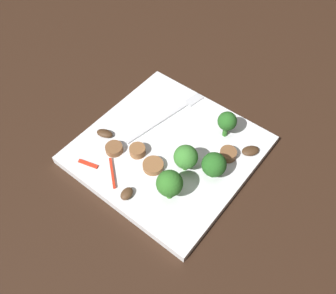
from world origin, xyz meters
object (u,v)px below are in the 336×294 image
Objects in this scene: broccoli_floret_2 at (212,167)px; broccoli_floret_3 at (186,157)px; broccoli_floret_0 at (170,184)px; mushroom_2 at (105,133)px; mushroom_0 at (127,194)px; sausage_slice_2 at (153,166)px; mushroom_1 at (250,151)px; plate at (168,150)px; broccoli_floret_1 at (227,122)px; pepper_strip_2 at (112,173)px; sausage_slice_0 at (114,149)px; sausage_slice_1 at (228,154)px; sausage_slice_3 at (138,151)px; pepper_strip_1 at (88,164)px; fork at (171,114)px.

broccoli_floret_3 reaches higher than broccoli_floret_2.
broccoli_floret_0 is 0.17m from mushroom_2.
mushroom_0 reaches higher than mushroom_2.
sausage_slice_2 is (-0.03, 0.04, -0.03)m from broccoli_floret_3.
plate is at bearing 123.71° from mushroom_1.
broccoli_floret_1 reaches higher than pepper_strip_2.
sausage_slice_0 is at bearing 138.90° from broccoli_floret_1.
sausage_slice_1 is at bearing -26.96° from mushroom_0.
mushroom_1 is (0.12, -0.15, -0.00)m from sausage_slice_3.
broccoli_floret_0 is at bearing -98.69° from mushroom_2.
sausage_slice_0 reaches higher than mushroom_2.
pepper_strip_1 is (0.00, 0.09, -0.00)m from mushroom_0.
sausage_slice_0 is 0.51× the size of pepper_strip_2.
broccoli_floret_2 reaches higher than mushroom_1.
broccoli_floret_3 is at bearing 144.69° from mushroom_1.
mushroom_0 is at bearing -92.17° from pepper_strip_1.
broccoli_floret_0 is 0.08m from broccoli_floret_2.
plate is 0.11m from broccoli_floret_1.
sausage_slice_2 is 0.04m from sausage_slice_3.
sausage_slice_1 is 0.19m from mushroom_0.
pepper_strip_2 is (-0.05, -0.07, -0.00)m from mushroom_2.
sausage_slice_2 is 1.13× the size of mushroom_1.
broccoli_floret_2 reaches higher than sausage_slice_0.
fork is at bearing 83.39° from sausage_slice_1.
plate is at bearing 117.08° from sausage_slice_1.
sausage_slice_3 is 1.15× the size of mushroom_0.
fork is 3.29× the size of broccoli_floret_1.
fork is at bearing 1.64° from pepper_strip_2.
sausage_slice_1 reaches higher than fork.
mushroom_2 is at bearing 101.79° from broccoli_floret_3.
broccoli_floret_0 is 0.07m from mushroom_0.
broccoli_floret_2 is 2.09× the size of mushroom_0.
sausage_slice_1 is (0.07, -0.04, -0.02)m from broccoli_floret_3.
plate is 10.17× the size of sausage_slice_3.
broccoli_floret_0 reaches higher than broccoli_floret_1.
broccoli_floret_1 is 1.07× the size of broccoli_floret_2.
mushroom_1 is (-0.01, -0.06, -0.03)m from broccoli_floret_1.
fork and pepper_strip_2 have the same top height.
broccoli_floret_3 is 0.11m from mushroom_0.
sausage_slice_2 is 1.26× the size of sausage_slice_3.
broccoli_floret_3 is 0.09m from sausage_slice_3.
fork is 0.13m from mushroom_2.
pepper_strip_1 is at bearing 87.83° from mushroom_0.
fork is 0.13m from sausage_slice_0.
mushroom_2 is (-0.05, 0.20, -0.02)m from broccoli_floret_2.
broccoli_floret_1 is 1.80× the size of sausage_slice_0.
fork is 5.90× the size of mushroom_2.
sausage_slice_1 is at bearing -140.72° from broccoli_floret_1.
sausage_slice_0 is at bearing 111.76° from broccoli_floret_3.
pepper_strip_1 is at bearing 125.27° from sausage_slice_2.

